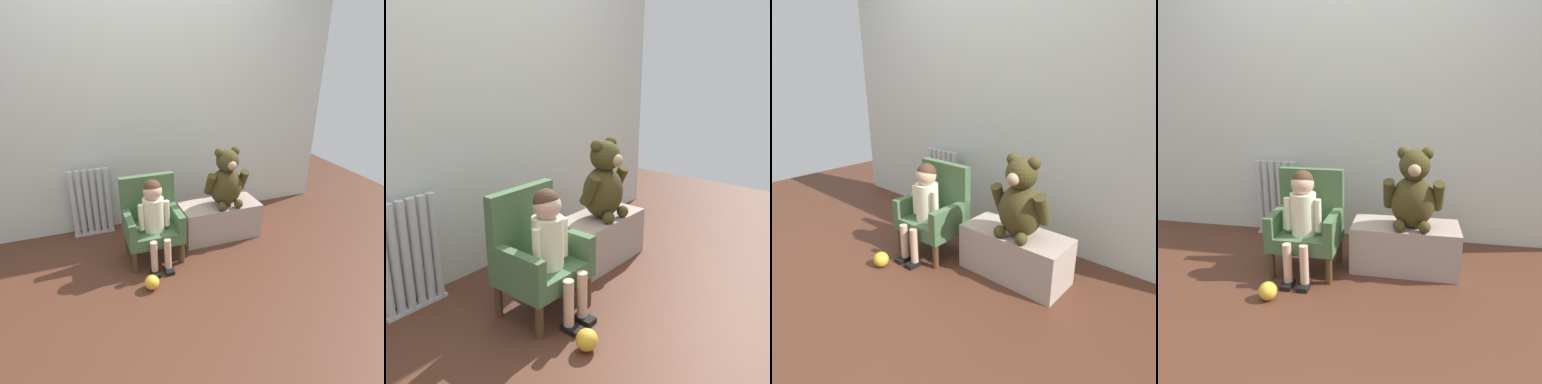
# 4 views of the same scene
# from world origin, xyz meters

# --- Properties ---
(ground_plane) EXTENTS (6.00, 6.00, 0.00)m
(ground_plane) POSITION_xyz_m (0.00, 0.00, 0.00)
(ground_plane) COLOR #4E2B1D
(back_wall) EXTENTS (3.80, 0.05, 2.40)m
(back_wall) POSITION_xyz_m (0.00, 1.24, 1.20)
(back_wall) COLOR silver
(back_wall) RESTS_ON ground_plane
(radiator) EXTENTS (0.37, 0.05, 0.65)m
(radiator) POSITION_xyz_m (-0.60, 1.11, 0.32)
(radiator) COLOR #B6B8BA
(radiator) RESTS_ON ground_plane
(child_armchair) EXTENTS (0.46, 0.38, 0.69)m
(child_armchair) POSITION_xyz_m (-0.15, 0.59, 0.33)
(child_armchair) COLOR #45653F
(child_armchair) RESTS_ON ground_plane
(child_figure) EXTENTS (0.25, 0.35, 0.72)m
(child_figure) POSITION_xyz_m (-0.15, 0.48, 0.47)
(child_figure) COLOR #EDEAC3
(child_figure) RESTS_ON ground_plane
(low_bench) EXTENTS (0.73, 0.33, 0.33)m
(low_bench) POSITION_xyz_m (0.51, 0.68, 0.16)
(low_bench) COLOR #A99587
(low_bench) RESTS_ON ground_plane
(large_teddy_bear) EXTENTS (0.39, 0.28, 0.54)m
(large_teddy_bear) POSITION_xyz_m (0.55, 0.65, 0.57)
(large_teddy_bear) COLOR #3F3719
(large_teddy_bear) RESTS_ON low_bench
(toy_ball) EXTENTS (0.11, 0.11, 0.11)m
(toy_ball) POSITION_xyz_m (-0.27, 0.14, 0.06)
(toy_ball) COLOR gold
(toy_ball) RESTS_ON ground_plane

